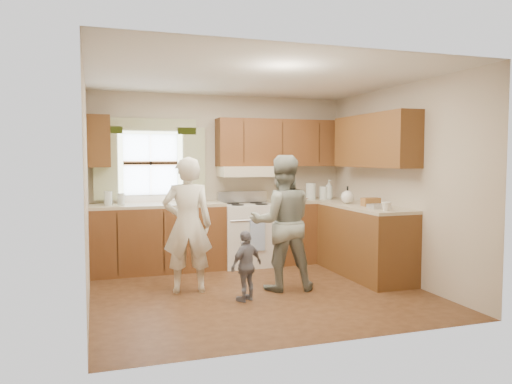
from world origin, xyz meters
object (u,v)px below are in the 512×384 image
object	(u,v)px
woman_left	(187,225)
woman_right	(282,223)
child	(246,266)
stove	(247,233)

from	to	relation	value
woman_left	woman_right	bearing A→B (deg)	175.96
woman_left	child	world-z (taller)	woman_left
woman_left	woman_right	distance (m)	1.12
stove	child	xyz separation A→B (m)	(-0.55, -1.75, -0.08)
stove	woman_right	world-z (taller)	woman_right
child	stove	bearing A→B (deg)	-137.74
woman_left	child	xyz separation A→B (m)	(0.55, -0.57, -0.40)
woman_left	woman_right	size ratio (longest dim) A/B	0.99
woman_right	woman_left	bearing A→B (deg)	-3.00
woman_right	child	xyz separation A→B (m)	(-0.55, -0.33, -0.41)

